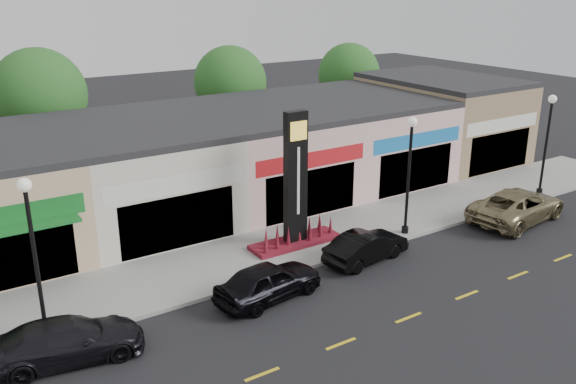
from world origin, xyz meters
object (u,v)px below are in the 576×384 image
lamp_east_near (409,164)px  car_black_sedan (268,281)px  lamp_east_far (547,135)px  car_dark_sedan (67,341)px  car_black_conv (366,247)px  lamp_west_near (33,243)px  car_gold_suv (517,206)px  pylon_sign (295,199)px

lamp_east_near → car_black_sedan: size_ratio=1.29×
lamp_east_far → car_dark_sedan: bearing=-176.6°
car_black_conv → lamp_east_far: bearing=-93.2°
lamp_west_near → car_gold_suv: 22.13m
car_black_sedan → car_dark_sedan: bearing=81.1°
lamp_east_near → lamp_east_far: size_ratio=1.00×
lamp_west_near → car_gold_suv: bearing=-4.2°
pylon_sign → car_dark_sedan: bearing=-163.2°
car_black_conv → car_gold_suv: 9.19m
lamp_west_near → pylon_sign: bearing=8.8°
lamp_west_near → car_dark_sedan: size_ratio=1.17×
lamp_east_far → lamp_east_near: bearing=180.0°
lamp_west_near → car_black_sedan: lamp_west_near is taller
lamp_west_near → car_black_sedan: (7.58, -1.64, -2.75)m
lamp_east_far → car_black_conv: bearing=-175.3°
car_dark_sedan → car_gold_suv: car_gold_suv is taller
lamp_east_near → pylon_sign: bearing=161.3°
lamp_east_far → car_dark_sedan: size_ratio=1.17×
lamp_west_near → lamp_east_far: size_ratio=1.00×
lamp_west_near → car_gold_suv: (21.91, -1.62, -2.68)m
pylon_sign → car_gold_suv: bearing=-16.9°
car_dark_sedan → lamp_west_near: bearing=21.0°
car_dark_sedan → car_black_conv: size_ratio=1.18×
pylon_sign → car_black_sedan: (-3.42, -3.34, -1.55)m
car_dark_sedan → car_black_sedan: car_black_sedan is taller
pylon_sign → car_gold_suv: size_ratio=1.05×
pylon_sign → car_black_conv: 3.67m
lamp_west_near → car_dark_sedan: 3.21m
lamp_east_near → lamp_east_far: bearing=0.0°
pylon_sign → car_black_sedan: size_ratio=1.41×
car_black_conv → car_gold_suv: (9.18, -0.51, 0.14)m
pylon_sign → car_black_conv: bearing=-58.3°
car_black_sedan → car_gold_suv: bearing=-97.9°
car_gold_suv → car_black_conv: bearing=79.3°
pylon_sign → car_dark_sedan: size_ratio=1.28×
lamp_east_near → lamp_east_far: same height
lamp_west_near → pylon_sign: (11.00, 1.70, -1.20)m
car_black_sedan → car_black_conv: size_ratio=1.07×
lamp_east_far → car_black_sedan: (-18.42, -1.64, -2.75)m
lamp_west_near → lamp_east_near: size_ratio=1.00×
lamp_east_near → pylon_sign: pylon_sign is taller
car_black_sedan → car_black_conv: 5.18m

